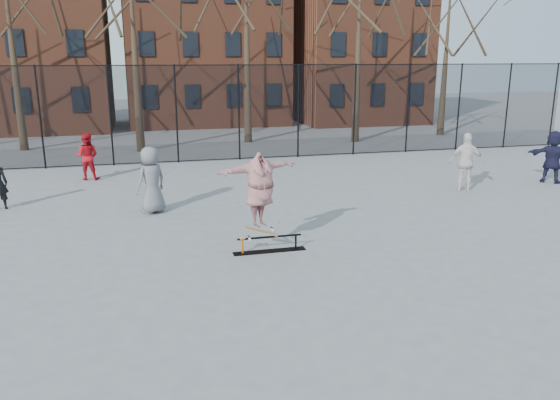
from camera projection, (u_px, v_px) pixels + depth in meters
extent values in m
plane|color=slate|center=(295.00, 276.00, 10.98)|extent=(100.00, 100.00, 0.00)
cube|color=black|center=(270.00, 251.00, 12.40)|extent=(1.67, 0.26, 0.01)
cylinder|color=orange|center=(243.00, 246.00, 12.21)|extent=(0.04, 0.04, 0.34)
cylinder|color=black|center=(296.00, 242.00, 12.50)|extent=(0.04, 0.04, 0.34)
cylinder|color=black|center=(269.00, 237.00, 12.31)|extent=(1.47, 0.05, 0.05)
imported|color=navy|center=(260.00, 196.00, 12.02)|extent=(2.10, 1.33, 1.67)
imported|color=slate|center=(151.00, 180.00, 15.24)|extent=(1.10, 1.04, 1.89)
imported|color=#AB0F17|center=(87.00, 156.00, 19.47)|extent=(0.93, 0.80, 1.68)
imported|color=silver|center=(466.00, 162.00, 17.82)|extent=(1.21, 0.83, 1.91)
imported|color=#1A1A34|center=(553.00, 157.00, 18.96)|extent=(1.56, 1.61, 1.83)
cylinder|color=black|center=(40.00, 118.00, 21.09)|extent=(0.07, 0.07, 4.00)
cylinder|color=black|center=(110.00, 116.00, 21.71)|extent=(0.07, 0.07, 4.00)
cylinder|color=black|center=(176.00, 114.00, 22.33)|extent=(0.07, 0.07, 4.00)
cylinder|color=black|center=(239.00, 113.00, 22.94)|extent=(0.07, 0.07, 4.00)
cylinder|color=black|center=(298.00, 111.00, 23.56)|extent=(0.07, 0.07, 4.00)
cylinder|color=black|center=(355.00, 110.00, 24.18)|extent=(0.07, 0.07, 4.00)
cylinder|color=black|center=(408.00, 109.00, 24.80)|extent=(0.07, 0.07, 4.00)
cylinder|color=black|center=(459.00, 107.00, 25.42)|extent=(0.07, 0.07, 4.00)
cylinder|color=black|center=(507.00, 106.00, 26.04)|extent=(0.07, 0.07, 4.00)
cylinder|color=black|center=(553.00, 105.00, 26.66)|extent=(0.07, 0.07, 4.00)
cube|color=black|center=(210.00, 114.00, 22.66)|extent=(34.00, 0.01, 4.00)
cylinder|color=black|center=(209.00, 65.00, 22.16)|extent=(34.00, 0.04, 0.04)
cone|color=black|center=(12.00, 101.00, 25.06)|extent=(0.40, 0.40, 4.62)
cone|color=black|center=(136.00, 101.00, 25.15)|extent=(0.40, 0.40, 4.62)
cone|color=black|center=(248.00, 97.00, 27.67)|extent=(0.40, 0.40, 4.62)
cone|color=black|center=(358.00, 97.00, 27.76)|extent=(0.40, 0.40, 4.62)
cone|color=black|center=(442.00, 93.00, 30.29)|extent=(0.40, 0.40, 4.62)
cube|color=brown|center=(25.00, 26.00, 31.68)|extent=(9.00, 7.00, 12.00)
cube|color=brown|center=(206.00, 20.00, 34.05)|extent=(10.00, 7.00, 13.00)
cube|color=brown|center=(355.00, 38.00, 36.69)|extent=(8.00, 7.00, 11.00)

